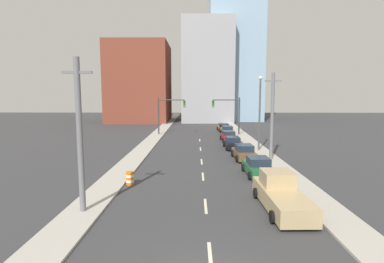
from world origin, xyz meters
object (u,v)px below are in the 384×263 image
(traffic_signal_right, at_px, (231,111))
(utility_pole_left_near, at_px, (80,135))
(utility_pole_right_mid, at_px, (272,116))
(sedan_red, at_px, (229,136))
(sedan_green, at_px, (258,167))
(pickup_truck_tan, at_px, (281,194))
(sedan_orange, at_px, (224,127))
(sedan_teal, at_px, (227,131))
(sedan_black, at_px, (233,143))
(traffic_signal_left, at_px, (166,111))
(traffic_barrel, at_px, (130,178))
(street_lamp, at_px, (260,108))
(sedan_brown, at_px, (244,153))

(traffic_signal_right, height_order, utility_pole_left_near, utility_pole_left_near)
(utility_pole_right_mid, distance_m, sedan_red, 13.27)
(utility_pole_right_mid, bearing_deg, sedan_green, -113.38)
(pickup_truck_tan, bearing_deg, sedan_orange, 88.11)
(utility_pole_right_mid, height_order, sedan_red, utility_pole_right_mid)
(sedan_orange, bearing_deg, sedan_green, -92.90)
(sedan_teal, bearing_deg, sedan_black, -93.80)
(traffic_signal_left, distance_m, traffic_barrel, 27.40)
(pickup_truck_tan, xyz_separation_m, sedan_orange, (0.19, 37.03, -0.19))
(utility_pole_right_mid, xyz_separation_m, sedan_red, (-2.85, 12.40, -3.78))
(sedan_red, bearing_deg, traffic_signal_right, 77.92)
(traffic_signal_left, height_order, sedan_orange, traffic_signal_left)
(pickup_truck_tan, distance_m, sedan_orange, 37.03)
(sedan_green, bearing_deg, street_lamp, 76.03)
(traffic_barrel, relative_size, sedan_orange, 0.20)
(sedan_black, relative_size, sedan_teal, 0.93)
(traffic_signal_right, height_order, sedan_red, traffic_signal_right)
(sedan_black, bearing_deg, sedan_teal, 85.14)
(utility_pole_left_near, xyz_separation_m, sedan_red, (10.88, 25.96, -3.70))
(sedan_brown, bearing_deg, sedan_black, 91.31)
(sedan_teal, bearing_deg, pickup_truck_tan, -91.28)
(traffic_signal_left, bearing_deg, traffic_barrel, -90.14)
(sedan_red, bearing_deg, sedan_teal, 82.79)
(sedan_teal, height_order, sedan_orange, sedan_teal)
(sedan_black, distance_m, sedan_teal, 12.26)
(traffic_signal_right, relative_size, sedan_brown, 1.37)
(sedan_brown, bearing_deg, traffic_barrel, -140.36)
(sedan_orange, bearing_deg, traffic_signal_left, -153.99)
(sedan_red, xyz_separation_m, sedan_orange, (0.42, 11.91, -0.03))
(street_lamp, bearing_deg, sedan_green, -102.02)
(sedan_green, bearing_deg, sedan_red, 89.41)
(utility_pole_left_near, distance_m, sedan_green, 14.31)
(utility_pole_right_mid, relative_size, sedan_red, 1.97)
(utility_pole_left_near, relative_size, traffic_barrel, 8.91)
(street_lamp, distance_m, sedan_black, 5.41)
(pickup_truck_tan, bearing_deg, sedan_black, 89.50)
(sedan_brown, height_order, sedan_teal, sedan_brown)
(sedan_brown, relative_size, sedan_black, 1.02)
(street_lamp, xyz_separation_m, sedan_orange, (-2.25, 19.39, -4.34))
(traffic_signal_left, relative_size, sedan_red, 1.39)
(traffic_signal_left, distance_m, sedan_teal, 10.41)
(sedan_green, xyz_separation_m, sedan_red, (-0.43, 18.01, -0.01))
(utility_pole_left_near, relative_size, pickup_truck_tan, 1.40)
(pickup_truck_tan, relative_size, sedan_orange, 1.27)
(sedan_black, bearing_deg, street_lamp, -32.15)
(sedan_brown, xyz_separation_m, sedan_teal, (0.25, 18.31, -0.00))
(traffic_signal_left, relative_size, sedan_green, 1.42)
(utility_pole_right_mid, height_order, sedan_brown, utility_pole_right_mid)
(traffic_signal_right, distance_m, sedan_orange, 6.38)
(pickup_truck_tan, bearing_deg, sedan_red, 88.93)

